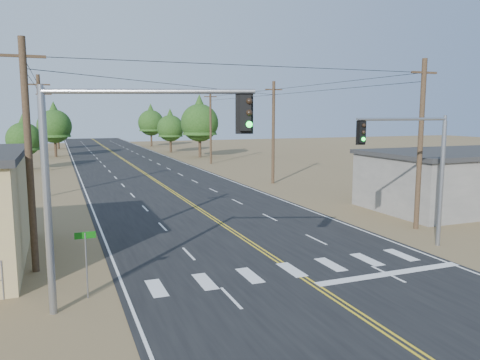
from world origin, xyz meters
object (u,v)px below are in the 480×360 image
building_right (470,180)px  signal_mast_left (108,161)px  street_sign (86,254)px  signal_mast_right (419,160)px

building_right → signal_mast_left: size_ratio=1.93×
street_sign → building_right: bearing=16.5°
signal_mast_left → street_sign: bearing=133.5°
signal_mast_left → signal_mast_right: (15.33, 2.48, -0.75)m
signal_mast_left → signal_mast_right: signal_mast_left is taller
signal_mast_left → signal_mast_right: size_ratio=1.15×
signal_mast_right → street_sign: bearing=-174.8°
signal_mast_left → street_sign: (-0.74, 1.72, -3.61)m
signal_mast_left → signal_mast_right: 15.54m
signal_mast_right → signal_mast_left: bearing=-168.3°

